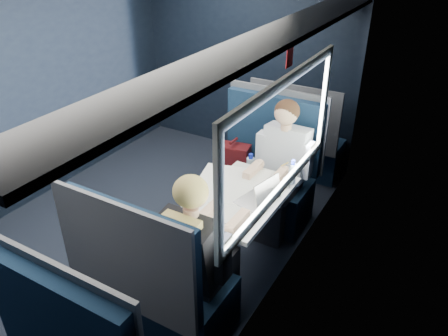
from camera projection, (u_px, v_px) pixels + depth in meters
The scene contains 12 objects.
ground at pixel (145, 230), 4.30m from camera, with size 2.80×4.20×0.01m, color black.
room_shell at pixel (131, 86), 3.57m from camera, with size 3.00×4.40×2.40m.
table at pixel (238, 203), 3.53m from camera, with size 0.62×1.00×0.74m.
seat_bay_near at pixel (262, 175), 4.39m from camera, with size 1.04×0.62×1.26m.
seat_bay_far at pixel (156, 285), 3.07m from camera, with size 1.04×0.62×1.26m.
seat_row_front at pixel (297, 142), 5.09m from camera, with size 1.04×0.51×1.16m.
man at pixel (281, 163), 4.00m from camera, with size 0.53×0.56×1.32m.
woman at pixel (197, 249), 2.93m from camera, with size 0.53×0.56×1.32m.
papers at pixel (227, 192), 3.52m from camera, with size 0.58×0.84×0.01m, color white.
laptop at pixel (261, 196), 3.36m from camera, with size 0.28×0.33×0.22m.
bottle_small at pixel (292, 173), 3.60m from camera, with size 0.06×0.06×0.22m.
cup at pixel (286, 183), 3.57m from camera, with size 0.06×0.06×0.08m, color white.
Camera 1 is at (2.40, -2.60, 2.64)m, focal length 35.00 mm.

